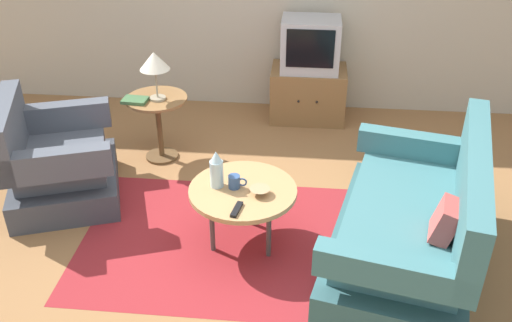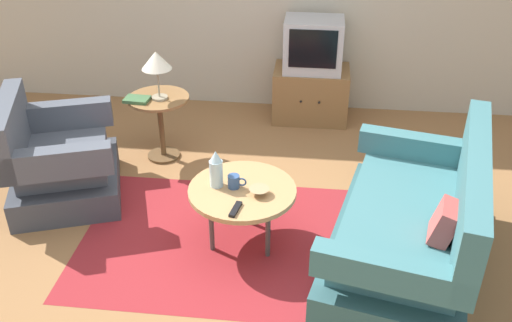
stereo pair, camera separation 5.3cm
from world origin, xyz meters
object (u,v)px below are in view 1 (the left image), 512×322
object	(u,v)px
television	(310,45)
bowl	(260,191)
tv_remote_dark	(237,209)
armchair	(56,165)
vase	(216,170)
side_table	(158,115)
mug	(235,182)
coffee_table	(243,193)
tv_stand	(308,94)
table_lamp	(154,62)
book	(135,100)
couch	(413,227)

from	to	relation	value
television	bowl	bearing A→B (deg)	-97.80
tv_remote_dark	armchair	bearing A→B (deg)	-103.95
vase	bowl	world-z (taller)	vase
side_table	tv_remote_dark	size ratio (longest dim) A/B	3.49
vase	mug	size ratio (longest dim) A/B	2.08
armchair	television	size ratio (longest dim) A/B	2.06
side_table	mug	size ratio (longest dim) A/B	4.51
mug	vase	bearing A→B (deg)	175.76
coffee_table	vase	size ratio (longest dim) A/B	2.74
mug	bowl	size ratio (longest dim) A/B	0.94
tv_stand	vase	xyz separation A→B (m)	(-0.61, -2.11, 0.33)
armchair	mug	bearing A→B (deg)	54.60
bowl	vase	bearing A→B (deg)	165.74
table_lamp	television	bearing A→B (deg)	37.13
tv_stand	book	bearing A→B (deg)	-144.14
coffee_table	television	world-z (taller)	television
table_lamp	book	xyz separation A→B (m)	(-0.18, -0.07, -0.32)
side_table	bowl	xyz separation A→B (m)	(1.02, -1.22, 0.06)
side_table	table_lamp	xyz separation A→B (m)	(0.02, -0.03, 0.50)
tv_remote_dark	book	bearing A→B (deg)	-130.99
bowl	couch	bearing A→B (deg)	-1.70
television	armchair	bearing A→B (deg)	-140.09
bowl	book	xyz separation A→B (m)	(-1.18, 1.12, 0.12)
table_lamp	mug	size ratio (longest dim) A/B	3.21
vase	book	xyz separation A→B (m)	(-0.87, 1.04, 0.01)
tv_stand	vase	world-z (taller)	vase
vase	bowl	size ratio (longest dim) A/B	1.96
tv_stand	book	xyz separation A→B (m)	(-1.48, -1.07, 0.35)
side_table	television	size ratio (longest dim) A/B	1.06
mug	tv_remote_dark	bearing A→B (deg)	-79.96
tv_stand	mug	size ratio (longest dim) A/B	5.68
coffee_table	tv_remote_dark	distance (m)	0.27
coffee_table	book	bearing A→B (deg)	134.97
tv_stand	couch	bearing A→B (deg)	-71.28
mug	book	distance (m)	1.45
side_table	table_lamp	bearing A→B (deg)	-54.53
side_table	mug	bearing A→B (deg)	-53.88
couch	tv_stand	size ratio (longest dim) A/B	2.40
armchair	table_lamp	bearing A→B (deg)	115.39
coffee_table	bowl	size ratio (longest dim) A/B	5.37
side_table	tv_stand	world-z (taller)	side_table
television	tv_stand	bearing A→B (deg)	90.00
tv_stand	armchair	bearing A→B (deg)	-139.83
couch	book	bearing A→B (deg)	75.62
table_lamp	book	size ratio (longest dim) A/B	1.93
side_table	television	world-z (taller)	television
couch	tv_stand	distance (m)	2.34
couch	tv_remote_dark	size ratio (longest dim) A/B	10.57
television	table_lamp	size ratio (longest dim) A/B	1.33
coffee_table	vase	distance (m)	0.25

